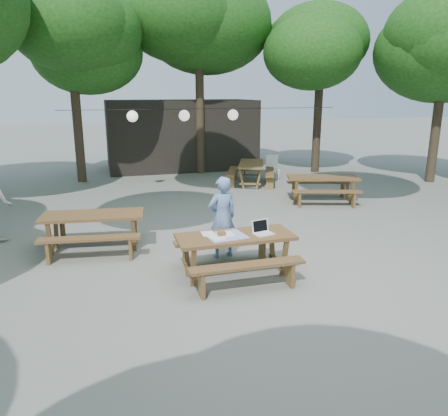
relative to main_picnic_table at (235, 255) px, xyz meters
The scene contains 11 objects.
ground 1.29m from the main_picnic_table, 54.46° to the left, with size 80.00×80.00×0.00m, color slate.
pavilion 11.61m from the main_picnic_table, 83.96° to the left, with size 6.00×3.00×2.80m, color black.
main_picnic_table is the anchor object (origin of this frame).
picnic_table_nw 3.13m from the main_picnic_table, 138.61° to the left, with size 2.09×1.81×0.75m.
picnic_table_ne 5.97m from the main_picnic_table, 47.37° to the left, with size 2.29×2.08×0.75m.
picnic_table_far_e 7.87m from the main_picnic_table, 68.51° to the left, with size 2.17×2.35×0.75m.
woman 1.05m from the main_picnic_table, 87.57° to the left, with size 0.58×0.38×1.59m, color #6683BB.
plastic_chair 8.77m from the main_picnic_table, 63.58° to the left, with size 0.51×0.51×0.90m.
laptop 0.63m from the main_picnic_table, ahead, with size 0.38×0.33×0.24m.
tabletop_clutter 0.42m from the main_picnic_table, behind, with size 0.74×0.64×0.08m.
paper_lanterns 7.31m from the main_picnic_table, 85.67° to the left, with size 9.00×0.34×0.38m.
Camera 1 is at (-2.86, -7.75, 3.11)m, focal length 35.00 mm.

